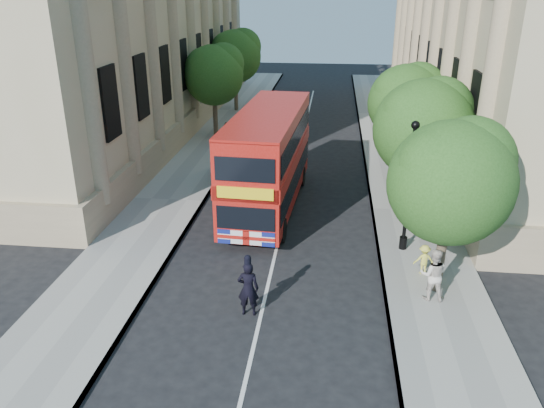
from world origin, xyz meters
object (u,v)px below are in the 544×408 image
(lamp_post, at_px, (408,192))
(police_constable, at_px, (248,289))
(double_decker_bus, at_px, (269,157))
(woman_pedestrian, at_px, (433,274))
(box_van, at_px, (240,160))

(lamp_post, height_order, police_constable, lamp_post)
(double_decker_bus, bearing_deg, lamp_post, -29.72)
(woman_pedestrian, bearing_deg, double_decker_bus, -46.26)
(lamp_post, xyz_separation_m, police_constable, (-5.40, -5.00, -1.58))
(lamp_post, bearing_deg, woman_pedestrian, -82.05)
(police_constable, bearing_deg, box_van, -81.50)
(box_van, height_order, police_constable, box_van)
(box_van, distance_m, woman_pedestrian, 13.09)
(box_van, bearing_deg, woman_pedestrian, -56.19)
(box_van, height_order, woman_pedestrian, box_van)
(lamp_post, xyz_separation_m, box_van, (-7.64, 6.64, -1.13))
(double_decker_bus, distance_m, woman_pedestrian, 9.83)
(lamp_post, relative_size, box_van, 1.02)
(lamp_post, bearing_deg, police_constable, -137.22)
(lamp_post, relative_size, double_decker_bus, 0.52)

